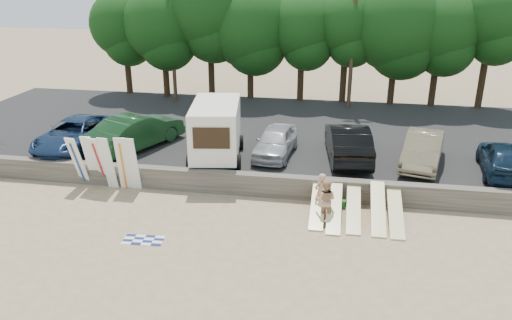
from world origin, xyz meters
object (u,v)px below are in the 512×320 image
Objects in this scene: car_5 at (504,158)px; beachgoer_a at (321,192)px; car_4 at (423,150)px; car_2 at (275,141)px; car_1 at (137,131)px; car_3 at (348,142)px; cooler at (341,204)px; box_trailer at (216,128)px; car_0 at (75,134)px; beachgoer_b at (326,200)px.

car_5 is 8.79m from beachgoer_a.
car_2 is at bearing -167.88° from car_4.
car_1 is at bearing -174.16° from car_2.
car_3 is 4.21m from cooler.
box_trailer is at bearing -71.17° from beachgoer_a.
car_2 reaches higher than beachgoer_a.
car_4 is at bearing 2.86° from car_0.
car_1 is 1.16× the size of car_4.
car_5 is 2.75× the size of beachgoer_a.
car_3 is (10.70, 0.18, -0.01)m from car_1.
beachgoer_a is 0.76m from beachgoer_b.
car_1 is 10.70m from car_3.
beachgoer_b is (9.88, -5.02, -0.73)m from car_1.
car_0 is 13.36m from beachgoer_a.
box_trailer is 0.86× the size of car_1.
car_5 is (17.62, -0.63, -0.10)m from car_1.
car_1 is 11.26m from cooler.
car_4 is at bearing -175.01° from beachgoer_a.
car_0 is 3.23m from car_1.
car_4 is 2.76× the size of beachgoer_a.
car_0 is 1.29× the size of car_2.
car_1 reaches higher than car_2.
car_3 is at bearing -88.48° from beachgoer_b.
car_1 is at bearing -16.46° from beachgoer_b.
cooler is at bearing 30.69° from car_5.
car_3 is at bearing -141.26° from beachgoer_a.
beachgoer_b is 4.52× the size of cooler.
box_trailer is at bearing 158.84° from cooler.
beachgoer_b is (13.05, -4.41, -0.60)m from car_0.
beachgoer_b is at bearing 176.04° from car_1.
car_0 is at bearing 169.00° from box_trailer.
car_0 is 17.37m from car_4.
car_4 is at bearing -2.99° from car_5.
car_3 is 5.31m from beachgoer_b.
beachgoer_a is at bearing -15.03° from car_0.
car_2 is at bearing -98.58° from beachgoer_a.
box_trailer is at bearing -155.73° from car_2.
box_trailer is 1.09× the size of car_2.
beachgoer_b is at bearing -17.68° from car_0.
car_3 reaches higher than beachgoer_b.
beachgoer_a is at bearing 179.01° from car_1.
car_1 reaches higher than beachgoer_a.
box_trailer is 4.54m from car_1.
car_2 is 5.06m from beachgoer_a.
box_trailer reaches higher than cooler.
car_5 reaches higher than car_4.
car_2 is (10.34, 0.69, -0.04)m from car_0.
car_4 is (14.19, -0.04, -0.12)m from car_1.
beachgoer_b is at bearing -117.74° from car_4.
car_5 is at bearing 166.57° from beachgoer_a.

